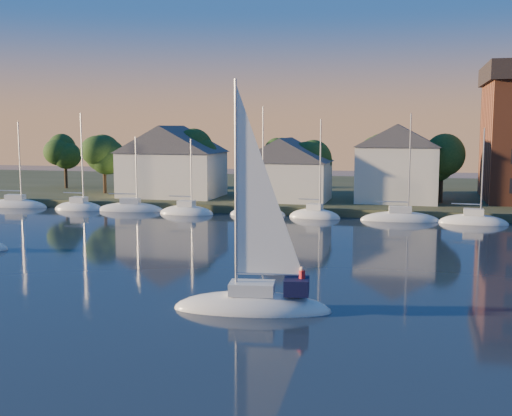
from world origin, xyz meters
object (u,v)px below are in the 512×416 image
(clubhouse_centre, at_px, (286,168))
(clubhouse_east, at_px, (397,162))
(clubhouse_west, at_px, (172,160))
(hero_sailboat, at_px, (255,300))

(clubhouse_centre, height_order, clubhouse_east, clubhouse_east)
(clubhouse_west, distance_m, clubhouse_centre, 16.05)
(clubhouse_centre, distance_m, hero_sailboat, 47.15)
(clubhouse_east, distance_m, hero_sailboat, 49.02)
(clubhouse_west, height_order, clubhouse_centre, clubhouse_west)
(clubhouse_east, xyz_separation_m, hero_sailboat, (-6.35, -48.30, -5.41))
(clubhouse_west, bearing_deg, hero_sailboat, -63.44)
(clubhouse_centre, height_order, hero_sailboat, hero_sailboat)
(clubhouse_east, height_order, hero_sailboat, hero_sailboat)
(clubhouse_west, bearing_deg, clubhouse_centre, -3.58)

